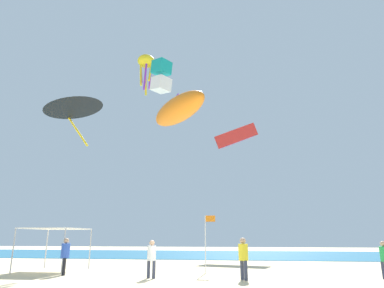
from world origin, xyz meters
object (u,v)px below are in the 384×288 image
Objects in this scene: canopy_tent at (56,230)px; banner_flag at (207,237)px; person_leftmost at (152,256)px; person_near_tent at (65,253)px; kite_box_teal at (161,76)px; kite_delta_black at (73,104)px; kite_inflatable_orange at (178,109)px; kite_octopus_yellow at (146,63)px; kite_parafoil_red at (236,136)px; person_rightmost at (243,255)px.

banner_flag reaches higher than canopy_tent.
canopy_tent reaches higher than person_leftmost.
kite_box_teal is (2.96, 7.91, 14.10)m from person_near_tent.
kite_delta_black is at bearing 3.35° from person_near_tent.
kite_inflatable_orange is (5.44, 3.08, 9.06)m from person_near_tent.
kite_octopus_yellow is at bearing 79.96° from canopy_tent.
kite_delta_black is at bearing 42.88° from kite_parafoil_red.
person_near_tent is (1.86, -2.07, -1.24)m from canopy_tent.
kite_box_teal is at bearing 127.16° from banner_flag.
kite_box_teal is (-4.40, 5.80, 13.29)m from banner_flag.
person_leftmost is at bearing -134.11° from kite_box_teal.
banner_flag is 1.08× the size of kite_box_teal.
person_leftmost is at bearing -22.20° from canopy_tent.
person_near_tent is 0.60× the size of banner_flag.
kite_octopus_yellow is at bearing -29.13° from person_near_tent.
canopy_tent is 14.92m from kite_box_teal.
kite_parafoil_red is at bearing 8.40° from kite_box_teal.
person_rightmost is at bearing -110.15° from kite_box_teal.
canopy_tent is 7.46m from person_leftmost.
banner_flag is 15.15m from kite_box_teal.
kite_octopus_yellow reaches higher than kite_inflatable_orange.
person_near_tent is 0.99× the size of person_rightmost.
canopy_tent is 1.90× the size of person_leftmost.
kite_delta_black is at bearing 159.74° from banner_flag.
banner_flag is at bearing -102.97° from person_near_tent.
banner_flag is at bearing -109.88° from kite_box_teal.
person_near_tent is 1.05× the size of person_leftmost.
person_rightmost is 18.86m from kite_delta_black.
canopy_tent reaches higher than person_near_tent.
banner_flag is 0.57× the size of kite_inflatable_orange.
kite_parafoil_red is at bearing 122.13° from kite_delta_black.
person_rightmost is 3.54m from banner_flag.
kite_inflatable_orange is 7.41m from kite_box_teal.
kite_parafoil_red is at bearing 99.87° from person_leftmost.
kite_box_teal is (-1.98, 8.62, 14.15)m from person_leftmost.
kite_octopus_yellow is at bearing 36.71° from kite_parafoil_red.
canopy_tent is 0.57× the size of kite_delta_black.
banner_flag is at bearing -39.65° from kite_octopus_yellow.
canopy_tent is 1.08× the size of banner_flag.
kite_octopus_yellow reaches higher than canopy_tent.
kite_delta_black reaches higher than kite_inflatable_orange.
person_rightmost is 0.61× the size of banner_flag.
banner_flag is at bearing 79.65° from kite_parafoil_red.
kite_inflatable_orange is at bearing -164.39° from person_rightmost.
canopy_tent is at bearing 178.03° from person_leftmost.
person_leftmost is at bearing -130.64° from banner_flag.
person_leftmost is (4.94, -0.71, -0.05)m from person_near_tent.
kite_octopus_yellow is (-4.90, 13.50, 18.30)m from person_leftmost.
kite_octopus_yellow is at bearing 124.42° from banner_flag.
banner_flag is (2.42, 2.82, 0.87)m from person_leftmost.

